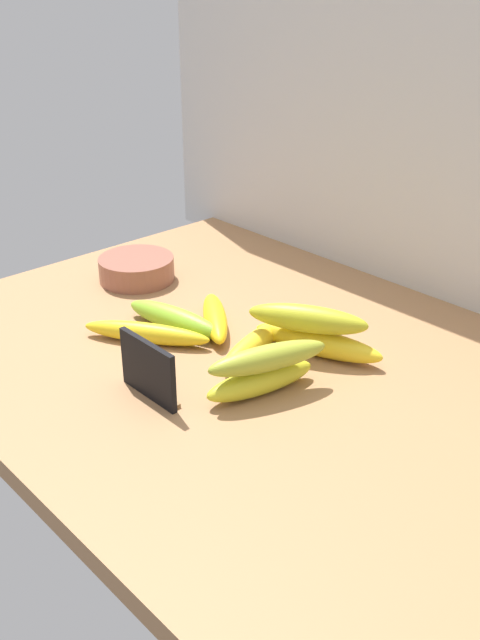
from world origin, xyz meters
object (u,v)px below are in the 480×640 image
banana_0 (215,318)px  banana_6 (308,319)px  banana_2 (146,333)px  banana_7 (268,358)px  banana_1 (260,381)px  banana_4 (174,319)px  banana_3 (317,342)px  chalkboard_sign (149,372)px  fruit_bowl (137,269)px  banana_5 (254,344)px

banana_0 → banana_6: (15.69, 4.18, 4.18)cm
banana_2 → banana_7: (22.89, 3.28, 3.99)cm
banana_7 → banana_1: bearing=-152.6°
banana_6 → banana_7: (3.70, -11.72, -0.38)cm
banana_4 → banana_7: size_ratio=1.08×
banana_0 → banana_3: (16.64, 5.52, 0.18)cm
banana_0 → banana_3: 17.53cm
banana_3 → banana_7: size_ratio=1.18×
chalkboard_sign → banana_0: size_ratio=0.67×
chalkboard_sign → banana_3: bearing=73.2°
banana_1 → banana_7: (0.89, 0.46, 3.69)cm
banana_7 → banana_2: bearing=-171.8°
banana_0 → banana_4: (-3.90, -5.06, 0.11)cm
banana_4 → banana_3: bearing=27.3°
banana_1 → banana_6: bearing=103.0°
chalkboard_sign → banana_7: (10.28, 11.95, 1.74)cm
banana_6 → banana_0: bearing=-165.1°
fruit_bowl → banana_6: 40.12cm
chalkboard_sign → banana_5: (1.11, 18.31, -2.19)cm
banana_5 → banana_7: banana_7 is taller
banana_1 → banana_5: 10.73cm
banana_3 → banana_5: bearing=-133.8°
chalkboard_sign → banana_5: 18.47cm
fruit_bowl → banana_1: bearing=-13.3°
banana_4 → banana_6: (19.59, 9.25, 4.07)cm
chalkboard_sign → banana_4: chalkboard_sign is taller
banana_3 → banana_7: (2.75, -13.06, 3.62)cm
banana_5 → banana_0: bearing=173.4°
banana_3 → banana_5: banana_3 is taller
chalkboard_sign → banana_0: 21.61cm
chalkboard_sign → banana_1: bearing=50.7°
fruit_bowl → banana_7: size_ratio=0.80×
fruit_bowl → banana_4: bearing=-19.5°
banana_1 → banana_2: (-22.00, -2.82, -0.30)cm
banana_3 → banana_5: 9.29cm
banana_2 → banana_6: 24.75cm
banana_4 → banana_5: bearing=15.4°
banana_1 → chalkboard_sign: bearing=-129.3°
chalkboard_sign → banana_5: size_ratio=0.68×
chalkboard_sign → banana_6: 24.66cm
banana_0 → banana_7: bearing=-21.2°
banana_1 → banana_0: bearing=156.6°
chalkboard_sign → banana_3: (7.53, 25.01, -1.88)cm
banana_1 → banana_6: 13.15cm
fruit_bowl → banana_2: bearing=-32.0°
banana_2 → banana_7: bearing=8.2°
banana_1 → fruit_bowl: bearing=166.7°
banana_0 → banana_2: (-3.50, -10.82, -0.20)cm
fruit_bowl → banana_2: size_ratio=0.68×
banana_4 → banana_5: (14.11, 3.88, -0.25)cm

